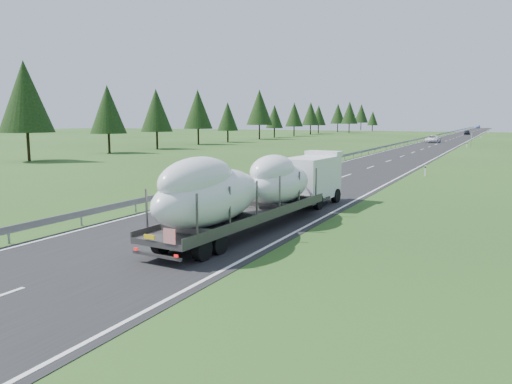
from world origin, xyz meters
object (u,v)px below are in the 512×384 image
at_px(boat_truck, 259,186).
at_px(distant_van, 433,139).
at_px(distant_car_dark, 467,132).
at_px(distant_car_blue, 478,127).
at_px(highway_sign, 471,138).

relative_size(boat_truck, distant_van, 3.07).
bearing_deg(distant_van, distant_car_dark, 90.60).
bearing_deg(distant_car_dark, distant_car_blue, 87.74).
distance_m(distant_van, distant_car_blue, 187.27).
distance_m(distant_van, distant_car_dark, 63.02).
bearing_deg(distant_car_dark, boat_truck, -92.98).
distance_m(highway_sign, distant_car_dark, 82.15).
relative_size(boat_truck, distant_car_blue, 3.68).
distance_m(highway_sign, distant_van, 20.96).
xyz_separation_m(highway_sign, boat_truck, (-4.60, -76.36, 0.18)).
bearing_deg(distant_car_blue, distant_car_dark, -84.49).
height_order(highway_sign, distant_car_blue, highway_sign).
relative_size(distant_car_dark, distant_car_blue, 0.96).
height_order(highway_sign, distant_car_dark, highway_sign).
distance_m(distant_car_dark, distant_car_blue, 124.34).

